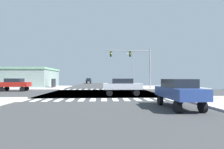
{
  "coord_description": "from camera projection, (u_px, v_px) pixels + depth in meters",
  "views": [
    {
      "loc": [
        0.12,
        -22.85,
        1.95
      ],
      "look_at": [
        1.75,
        7.56,
        2.56
      ],
      "focal_mm": 27.77,
      "sensor_mm": 36.0,
      "label": 1
    }
  ],
  "objects": [
    {
      "name": "ground",
      "position": [
        102.0,
        93.0,
        22.76
      ],
      "size": [
        90.0,
        90.0,
        0.05
      ],
      "color": "#37383A"
    },
    {
      "name": "sidewalk_corner_nw",
      "position": [
        36.0,
        88.0,
        34.05
      ],
      "size": [
        12.0,
        12.0,
        0.14
      ],
      "color": "#B2ABAA",
      "rests_on": "ground"
    },
    {
      "name": "sidewalk_corner_ne",
      "position": [
        166.0,
        87.0,
        35.44
      ],
      "size": [
        12.0,
        12.0,
        0.14
      ],
      "color": "#B2ADA3",
      "rests_on": "ground"
    },
    {
      "name": "sedan_crossing_3",
      "position": [
        122.0,
        85.0,
        19.42
      ],
      "size": [
        4.3,
        1.8,
        1.88
      ],
      "rotation": [
        0.0,
        0.0,
        1.57
      ],
      "color": "black",
      "rests_on": "ground"
    },
    {
      "name": "street_lamp",
      "position": [
        132.0,
        66.0,
        44.98
      ],
      "size": [
        1.78,
        0.32,
        8.45
      ],
      "color": "gray",
      "rests_on": "ground"
    },
    {
      "name": "sedan_nearside_1",
      "position": [
        178.0,
        91.0,
        11.15
      ],
      "size": [
        1.8,
        4.3,
        1.88
      ],
      "color": "black",
      "rests_on": "ground"
    },
    {
      "name": "crosswalk_near",
      "position": [
        99.0,
        100.0,
        15.46
      ],
      "size": [
        13.5,
        2.0,
        0.01
      ],
      "color": "white",
      "rests_on": "ground"
    },
    {
      "name": "sedan_leading_5",
      "position": [
        14.0,
        84.0,
        25.59
      ],
      "size": [
        4.3,
        1.8,
        1.88
      ],
      "rotation": [
        0.0,
        0.0,
        4.71
      ],
      "color": "black",
      "rests_on": "ground"
    },
    {
      "name": "sedan_farside_2",
      "position": [
        89.0,
        80.0,
        62.93
      ],
      "size": [
        1.8,
        4.3,
        1.88
      ],
      "rotation": [
        0.0,
        0.0,
        3.14
      ],
      "color": "black",
      "rests_on": "ground"
    },
    {
      "name": "traffic_signal_mast",
      "position": [
        133.0,
        59.0,
        30.06
      ],
      "size": [
        7.92,
        0.55,
        7.1
      ],
      "color": "gray",
      "rests_on": "ground"
    },
    {
      "name": "bank_building",
      "position": [
        24.0,
        78.0,
        37.79
      ],
      "size": [
        14.09,
        11.26,
        4.05
      ],
      "color": "gray",
      "rests_on": "ground"
    },
    {
      "name": "crosswalk_far",
      "position": [
        101.0,
        89.0,
        30.04
      ],
      "size": [
        13.5,
        2.0,
        0.01
      ],
      "color": "white",
      "rests_on": "ground"
    }
  ]
}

